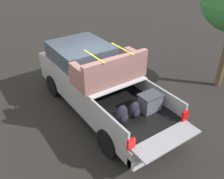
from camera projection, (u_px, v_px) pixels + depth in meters
The scene contains 2 objects.
ground_plane at pixel (102, 110), 8.22m from camera, with size 40.00×40.00×0.00m, color black.
pickup_truck at pixel (95, 80), 7.96m from camera, with size 6.05×2.08×2.23m.
Camera 1 is at (-5.64, 3.49, 4.92)m, focal length 39.39 mm.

